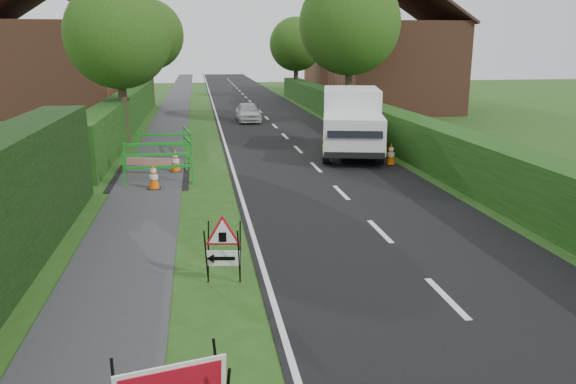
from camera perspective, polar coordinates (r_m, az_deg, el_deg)
ground at (r=8.22m, az=2.26°, el=-14.92°), size 120.00×120.00×0.00m
road_surface at (r=42.39m, az=-3.76°, el=9.05°), size 6.00×90.00×0.02m
footpath at (r=42.23m, az=-11.30°, el=8.78°), size 2.00×90.00×0.02m
hedge_west_far at (r=29.51m, az=-16.02°, el=6.11°), size 1.00×24.00×1.80m
hedge_east at (r=24.68m, az=9.85°, el=4.90°), size 1.20×50.00×1.50m
house_west at (r=38.01m, az=-22.60°, el=11.73°), size 7.50×7.40×7.88m
house_east_a at (r=37.17m, az=10.72°, el=12.53°), size 7.50×7.40×7.88m
house_east_b at (r=50.83m, az=6.41°, el=13.16°), size 7.50×7.40×7.88m
tree_nw at (r=25.21m, az=-16.88°, el=14.95°), size 4.40×4.40×6.70m
tree_ne at (r=30.07m, az=6.29°, el=16.62°), size 5.20×5.20×7.79m
tree_fw at (r=41.14m, az=-13.99°, el=15.23°), size 4.80×4.80×7.24m
tree_fe at (r=45.69m, az=0.82°, el=14.77°), size 4.20×4.20×6.33m
triangle_sign at (r=9.82m, az=-6.82°, el=-5.29°), size 0.82×0.82×1.04m
works_van at (r=21.76m, az=6.46°, el=7.23°), size 3.25×5.73×2.47m
traffic_cone_0 at (r=20.06m, az=10.42°, el=3.82°), size 0.38×0.38×0.79m
traffic_cone_1 at (r=21.00m, az=8.30°, el=4.38°), size 0.38×0.38×0.79m
traffic_cone_2 at (r=24.03m, az=5.71°, el=5.74°), size 0.38×0.38×0.79m
traffic_cone_3 at (r=16.78m, az=-13.50°, el=1.58°), size 0.38×0.38×0.79m
traffic_cone_4 at (r=19.00m, az=-11.37°, el=3.18°), size 0.38×0.38×0.79m
ped_barrier_0 at (r=17.26m, az=-13.07°, el=2.76°), size 2.07×0.41×1.00m
ped_barrier_1 at (r=19.23m, az=-13.31°, el=3.93°), size 2.07×0.43×1.00m
ped_barrier_2 at (r=21.18m, az=-12.50°, el=4.93°), size 2.09×0.75×1.00m
ped_barrier_3 at (r=22.12m, az=-10.21°, el=5.44°), size 0.64×2.09×1.00m
redwhite_plank at (r=18.74m, az=-13.90°, el=1.66°), size 1.44×0.49×0.25m
hatchback_car at (r=31.49m, az=-4.09°, el=8.11°), size 1.29×3.13×1.06m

